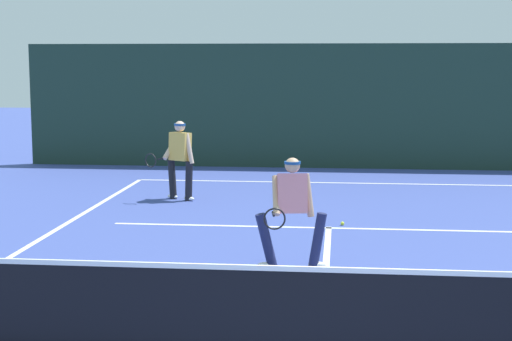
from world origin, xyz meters
TOP-DOWN VIEW (x-y plane):
  - court_line_baseline_far at (0.00, 11.49)m, footprint 9.26×0.10m
  - court_line_service at (0.00, 6.31)m, footprint 7.55×0.10m
  - court_line_centre at (0.00, 3.20)m, footprint 0.10×6.40m
  - tennis_net at (0.00, 0.00)m, footprint 10.16×0.09m
  - player_near at (-0.48, 3.55)m, footprint 1.01×0.85m
  - player_far at (-3.11, 8.84)m, footprint 1.00×0.83m
  - tennis_ball at (0.24, 6.57)m, footprint 0.07×0.07m
  - back_fence_windscreen at (0.00, 14.14)m, footprint 16.69×0.12m

SIDE VIEW (x-z plane):
  - court_line_baseline_far at x=0.00m, z-range 0.00..0.01m
  - court_line_service at x=0.00m, z-range 0.00..0.01m
  - court_line_centre at x=0.00m, z-range 0.00..0.01m
  - tennis_ball at x=0.24m, z-range 0.00..0.07m
  - tennis_net at x=0.00m, z-range -0.06..1.05m
  - player_near at x=-0.48m, z-range 0.07..1.63m
  - player_far at x=-3.11m, z-range 0.08..1.72m
  - back_fence_windscreen at x=0.00m, z-range 0.00..3.31m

